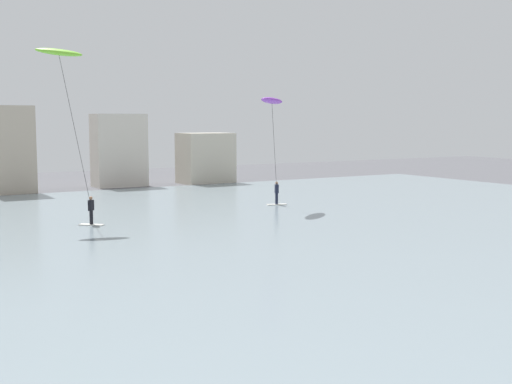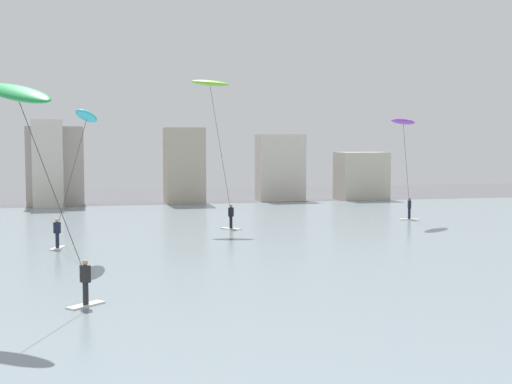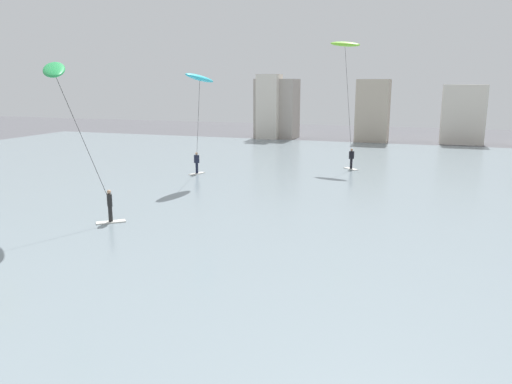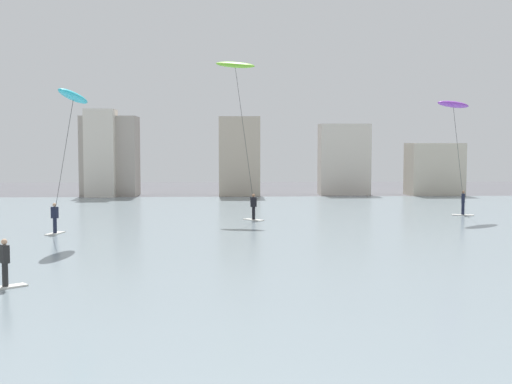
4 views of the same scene
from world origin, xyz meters
name	(u,v)px [view 2 (image 2 of 4)]	position (x,y,z in m)	size (l,w,h in m)	color
water_bay	(236,248)	(0.00, 30.49, 0.05)	(84.00, 52.00, 0.10)	gray
far_shore_buildings	(185,168)	(0.68, 58.66, 3.39)	(34.80, 5.16, 7.86)	beige
kitesurfer_lime	(213,102)	(0.21, 39.34, 8.58)	(3.12, 3.10, 10.09)	silver
kitesurfer_green	(25,114)	(-9.61, 17.90, 6.76)	(4.11, 2.94, 7.95)	silver
kitesurfer_purple	(404,131)	(14.03, 39.11, 6.65)	(3.43, 2.97, 7.52)	silver
kitesurfer_cyan	(84,128)	(-8.01, 29.56, 6.54)	(2.81, 5.14, 7.54)	silver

